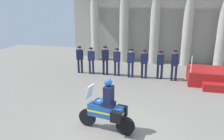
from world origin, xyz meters
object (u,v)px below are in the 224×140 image
at_px(officer_in_row_1, 91,59).
at_px(officer_in_row_5, 144,62).
at_px(officer_in_row_2, 105,58).
at_px(officer_in_row_4, 131,61).
at_px(officer_in_row_6, 160,63).
at_px(officer_in_row_3, 117,60).
at_px(motorcycle_with_rider, 107,109).
at_px(officer_in_row_7, 175,63).
at_px(officer_in_row_0, 80,57).
at_px(reviewing_stand, 217,78).

distance_m(officer_in_row_1, officer_in_row_5, 3.25).
bearing_deg(officer_in_row_5, officer_in_row_2, 0.63).
distance_m(officer_in_row_4, officer_in_row_6, 1.69).
relative_size(officer_in_row_3, motorcycle_with_rider, 0.81).
relative_size(officer_in_row_1, officer_in_row_2, 0.94).
height_order(officer_in_row_4, officer_in_row_7, officer_in_row_7).
xyz_separation_m(officer_in_row_7, motorcycle_with_rider, (-2.24, -5.99, -0.24)).
bearing_deg(officer_in_row_1, officer_in_row_2, -174.92).
height_order(officer_in_row_0, officer_in_row_4, officer_in_row_4).
bearing_deg(reviewing_stand, officer_in_row_4, -179.95).
bearing_deg(officer_in_row_1, officer_in_row_5, -178.16).
xyz_separation_m(reviewing_stand, officer_in_row_2, (-6.32, 0.12, 0.66)).
xyz_separation_m(officer_in_row_5, officer_in_row_6, (0.90, 0.13, -0.02)).
bearing_deg(officer_in_row_3, officer_in_row_5, -179.53).
distance_m(officer_in_row_1, officer_in_row_7, 4.94).
bearing_deg(officer_in_row_3, officer_in_row_1, 3.23).
height_order(officer_in_row_0, officer_in_row_1, officer_in_row_0).
bearing_deg(officer_in_row_1, motorcycle_with_rider, 116.69).
bearing_deg(motorcycle_with_rider, officer_in_row_4, -78.40).
distance_m(reviewing_stand, officer_in_row_4, 4.78).
xyz_separation_m(officer_in_row_5, officer_in_row_7, (1.69, -0.02, 0.04)).
height_order(officer_in_row_1, motorcycle_with_rider, motorcycle_with_rider).
xyz_separation_m(reviewing_stand, motorcycle_with_rider, (-4.50, -5.97, 0.42)).
bearing_deg(officer_in_row_4, officer_in_row_2, -1.93).
xyz_separation_m(officer_in_row_1, officer_in_row_6, (4.15, 0.09, -0.01)).
relative_size(officer_in_row_2, officer_in_row_7, 1.01).
bearing_deg(officer_in_row_4, reviewing_stand, -177.34).
xyz_separation_m(officer_in_row_3, officer_in_row_5, (1.64, -0.06, -0.01)).
relative_size(officer_in_row_2, officer_in_row_3, 1.04).
bearing_deg(officer_in_row_0, officer_in_row_6, -176.73).
height_order(officer_in_row_6, officer_in_row_7, officer_in_row_7).
height_order(officer_in_row_5, motorcycle_with_rider, motorcycle_with_rider).
distance_m(officer_in_row_7, motorcycle_with_rider, 6.39).
xyz_separation_m(officer_in_row_0, motorcycle_with_rider, (3.47, -6.08, -0.20)).
relative_size(officer_in_row_7, motorcycle_with_rider, 0.84).
distance_m(officer_in_row_0, officer_in_row_7, 5.70).
bearing_deg(officer_in_row_2, reviewing_stand, -178.49).
xyz_separation_m(officer_in_row_3, officer_in_row_7, (3.33, -0.09, 0.04)).
xyz_separation_m(officer_in_row_3, officer_in_row_4, (0.86, -0.11, 0.01)).
relative_size(officer_in_row_3, officer_in_row_5, 1.01).
bearing_deg(officer_in_row_2, officer_in_row_7, -178.89).
relative_size(officer_in_row_5, officer_in_row_7, 0.96).
xyz_separation_m(reviewing_stand, officer_in_row_7, (-2.26, 0.02, 0.65)).
bearing_deg(motorcycle_with_rider, officer_in_row_1, -56.58).
bearing_deg(officer_in_row_7, officer_in_row_4, 3.06).
relative_size(officer_in_row_0, motorcycle_with_rider, 0.81).
bearing_deg(reviewing_stand, officer_in_row_1, 179.34).
height_order(reviewing_stand, officer_in_row_7, officer_in_row_7).
distance_m(officer_in_row_1, officer_in_row_2, 0.89).
xyz_separation_m(officer_in_row_1, officer_in_row_4, (2.47, -0.09, 0.03)).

